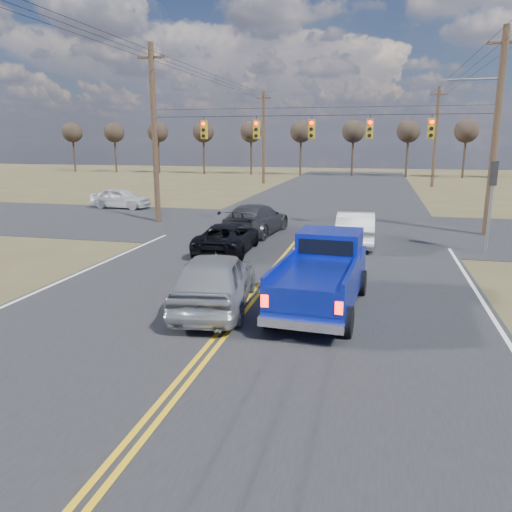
% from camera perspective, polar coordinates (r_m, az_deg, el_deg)
% --- Properties ---
extents(ground, '(160.00, 160.00, 0.00)m').
position_cam_1_polar(ground, '(10.84, -7.22, -12.89)').
color(ground, brown).
rests_on(ground, ground).
extents(road_main, '(14.00, 120.00, 0.02)m').
position_cam_1_polar(road_main, '(19.97, 3.00, -0.63)').
color(road_main, '#28282B').
rests_on(road_main, ground).
extents(road_cross, '(120.00, 12.00, 0.02)m').
position_cam_1_polar(road_cross, '(27.71, 6.10, 3.19)').
color(road_cross, '#28282B').
rests_on(road_cross, ground).
extents(signal_gantry, '(19.60, 4.83, 10.00)m').
position_cam_1_polar(signal_gantry, '(27.04, 7.39, 13.69)').
color(signal_gantry, '#473323').
rests_on(signal_gantry, ground).
extents(utility_poles, '(19.60, 58.32, 10.00)m').
position_cam_1_polar(utility_poles, '(26.32, 6.08, 14.10)').
color(utility_poles, '#473323').
rests_on(utility_poles, ground).
extents(treeline, '(87.00, 117.80, 7.40)m').
position_cam_1_polar(treeline, '(36.22, 8.31, 14.49)').
color(treeline, '#33261C').
rests_on(treeline, ground).
extents(pickup_truck, '(2.46, 5.61, 2.06)m').
position_cam_1_polar(pickup_truck, '(14.31, 7.59, -2.13)').
color(pickup_truck, black).
rests_on(pickup_truck, ground).
extents(silver_suv, '(2.67, 5.17, 1.68)m').
position_cam_1_polar(silver_suv, '(14.27, -4.71, -2.76)').
color(silver_suv, gray).
rests_on(silver_suv, ground).
extents(black_suv, '(2.29, 4.66, 1.27)m').
position_cam_1_polar(black_suv, '(21.52, -3.30, 2.10)').
color(black_suv, black).
rests_on(black_suv, ground).
extents(white_car_queue, '(1.79, 4.79, 1.56)m').
position_cam_1_polar(white_car_queue, '(23.40, 11.30, 3.12)').
color(white_car_queue, silver).
rests_on(white_car_queue, ground).
extents(dgrey_car_queue, '(2.79, 5.61, 1.57)m').
position_cam_1_polar(dgrey_car_queue, '(25.60, -0.03, 4.22)').
color(dgrey_car_queue, '#333338').
rests_on(dgrey_car_queue, ground).
extents(cross_car_west, '(1.89, 4.31, 1.44)m').
position_cam_1_polar(cross_car_west, '(36.87, -15.24, 6.39)').
color(cross_car_west, white).
rests_on(cross_car_west, ground).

